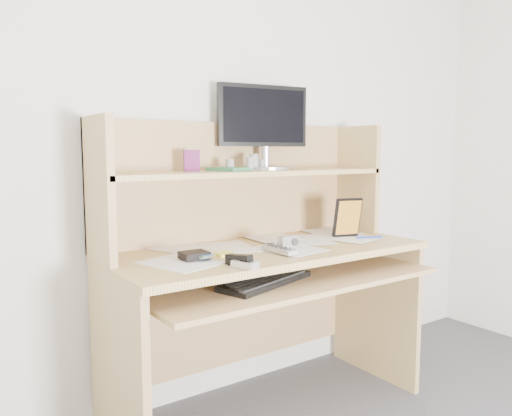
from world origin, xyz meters
TOP-DOWN VIEW (x-y plane):
  - back_wall at (0.00, 1.80)m, footprint 3.60×0.04m
  - desk at (0.00, 1.56)m, footprint 1.40×0.70m
  - paper_clutter at (0.00, 1.48)m, footprint 1.32×0.54m
  - keyboard at (-0.14, 1.31)m, footprint 0.45×0.27m
  - tv_remote at (-0.04, 1.36)m, footprint 0.05×0.18m
  - flip_phone at (-0.30, 1.22)m, footprint 0.08×0.11m
  - stapler at (-0.30, 1.25)m, footprint 0.06×0.13m
  - wallet at (-0.38, 1.45)m, footprint 0.10×0.09m
  - sticky_note_pad at (-0.24, 1.46)m, footprint 0.07×0.07m
  - digital_camera at (0.04, 1.40)m, footprint 0.09×0.04m
  - game_case at (0.45, 1.46)m, footprint 0.13×0.05m
  - blue_pen at (0.52, 1.38)m, footprint 0.13×0.06m
  - card_box at (-0.27, 1.66)m, footprint 0.07×0.04m
  - shelf_book at (-0.11, 1.63)m, footprint 0.16×0.19m
  - chip_stack_a at (-0.10, 1.64)m, footprint 0.05×0.05m
  - chip_stack_b at (0.00, 1.63)m, footprint 0.04×0.04m
  - chip_stack_c at (0.10, 1.68)m, footprint 0.05×0.05m
  - chip_stack_d at (0.03, 1.64)m, footprint 0.05×0.05m
  - monitor at (0.12, 1.69)m, footprint 0.46×0.23m

SIDE VIEW (x-z plane):
  - keyboard at x=-0.14m, z-range 0.65..0.68m
  - desk at x=0.00m, z-range 0.04..1.34m
  - paper_clutter at x=0.00m, z-range 0.75..0.76m
  - sticky_note_pad at x=-0.24m, z-range 0.75..0.76m
  - blue_pen at x=0.52m, z-range 0.76..0.76m
  - tv_remote at x=-0.04m, z-range 0.76..0.77m
  - flip_phone at x=-0.30m, z-range 0.76..0.78m
  - wallet at x=-0.38m, z-range 0.76..0.78m
  - stapler at x=-0.30m, z-range 0.76..0.80m
  - digital_camera at x=0.04m, z-range 0.76..0.81m
  - game_case at x=0.45m, z-range 0.76..0.95m
  - shelf_book at x=-0.11m, z-range 1.08..1.10m
  - chip_stack_c at x=0.10m, z-range 1.08..1.13m
  - chip_stack_a at x=-0.10m, z-range 1.08..1.13m
  - chip_stack_b at x=0.00m, z-range 1.08..1.14m
  - chip_stack_d at x=0.03m, z-range 1.08..1.16m
  - card_box at x=-0.27m, z-range 1.08..1.17m
  - back_wall at x=0.00m, z-range 0.00..2.50m
  - monitor at x=0.12m, z-range 1.09..1.49m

